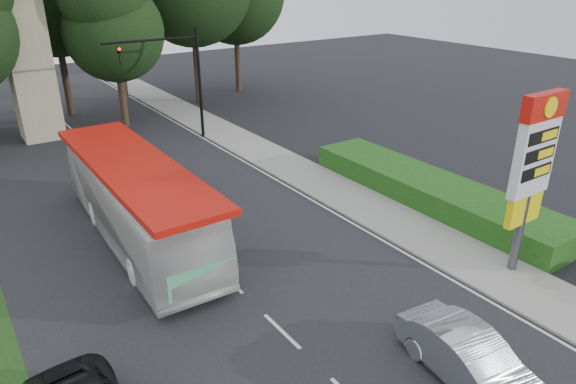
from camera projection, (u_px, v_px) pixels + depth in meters
road_surface at (179, 233)px, 22.31m from camera, size 14.00×80.00×0.02m
sidewalk_right at (331, 188)px, 26.71m from camera, size 3.00×80.00×0.12m
hedge at (431, 191)px, 25.03m from camera, size 3.00×14.00×1.20m
gas_station_pylon at (533, 161)px, 17.76m from camera, size 2.10×0.45×6.85m
traffic_signal_mast at (180, 70)px, 32.43m from camera, size 6.10×0.35×7.20m
monument at (29, 61)px, 32.79m from camera, size 3.00×3.00×10.05m
tree_monument_right at (111, 10)px, 34.11m from camera, size 6.72×6.72×13.20m
transit_bus at (137, 202)px, 21.19m from camera, size 3.27×12.48×3.45m
sedan_silver at (470, 360)px, 14.03m from camera, size 2.11×4.75×1.51m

